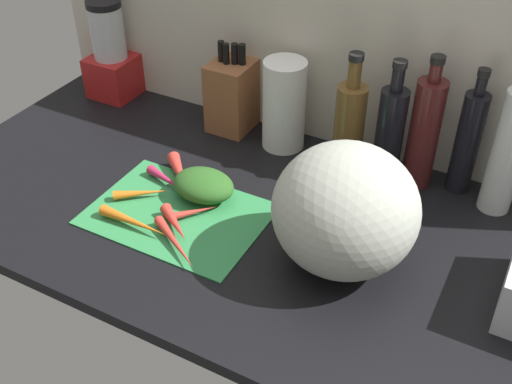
{
  "coord_description": "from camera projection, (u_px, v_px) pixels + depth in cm",
  "views": [
    {
      "loc": [
        49.7,
        -97.51,
        90.96
      ],
      "look_at": [
        -0.21,
        -4.27,
        10.2
      ],
      "focal_mm": 43.65,
      "sensor_mm": 36.0,
      "label": 1
    }
  ],
  "objects": [
    {
      "name": "carrot_7",
      "position": [
        203.0,
        184.0,
        1.49
      ],
      "size": [
        10.63,
        5.81,
        2.17
      ],
      "primitive_type": "cone",
      "rotation": [
        0.0,
        1.57,
        -0.37
      ],
      "color": "#B2264C",
      "rests_on": "cutting_board"
    },
    {
      "name": "bottle_4",
      "position": [
        509.0,
        150.0,
        1.36
      ],
      "size": [
        7.3,
        7.3,
        38.49
      ],
      "color": "silver",
      "rests_on": "ground_plane"
    },
    {
      "name": "carrot_greens_pile",
      "position": [
        203.0,
        185.0,
        1.45
      ],
      "size": [
        15.03,
        11.56,
        6.36
      ],
      "primitive_type": "ellipsoid",
      "color": "#2D6023",
      "rests_on": "cutting_board"
    },
    {
      "name": "carrot_1",
      "position": [
        141.0,
        193.0,
        1.46
      ],
      "size": [
        11.73,
        9.48,
        2.21
      ],
      "primitive_type": "cone",
      "rotation": [
        0.0,
        1.57,
        0.64
      ],
      "color": "orange",
      "rests_on": "cutting_board"
    },
    {
      "name": "carrot_2",
      "position": [
        175.0,
        223.0,
        1.37
      ],
      "size": [
        11.49,
        9.19,
        2.75
      ],
      "primitive_type": "cone",
      "rotation": [
        0.0,
        1.57,
        -0.61
      ],
      "color": "red",
      "rests_on": "cutting_board"
    },
    {
      "name": "wall_back",
      "position": [
        340.0,
        33.0,
        1.51
      ],
      "size": [
        170.0,
        3.0,
        60.0
      ],
      "primitive_type": "cube",
      "color": "beige",
      "rests_on": "ground_plane"
    },
    {
      "name": "bottle_1",
      "position": [
        389.0,
        134.0,
        1.46
      ],
      "size": [
        6.67,
        6.67,
        31.9
      ],
      "color": "black",
      "rests_on": "ground_plane"
    },
    {
      "name": "carrot_4",
      "position": [
        134.0,
        222.0,
        1.38
      ],
      "size": [
        17.82,
        2.94,
        2.57
      ],
      "primitive_type": "cone",
      "rotation": [
        0.0,
        1.57,
        -0.02
      ],
      "color": "orange",
      "rests_on": "cutting_board"
    },
    {
      "name": "ground_plane",
      "position": [
        266.0,
        223.0,
        1.43
      ],
      "size": [
        170.0,
        80.0,
        3.0
      ],
      "primitive_type": "cube",
      "color": "black"
    },
    {
      "name": "winter_squash",
      "position": [
        345.0,
        210.0,
        1.23
      ],
      "size": [
        29.55,
        29.07,
        27.26
      ],
      "primitive_type": "ellipsoid",
      "color": "#B2B7A8",
      "rests_on": "ground_plane"
    },
    {
      "name": "carrot_3",
      "position": [
        180.0,
        175.0,
        1.51
      ],
      "size": [
        14.08,
        13.69,
        3.33
      ],
      "primitive_type": "cone",
      "rotation": [
        0.0,
        1.57,
        -0.76
      ],
      "color": "red",
      "rests_on": "cutting_board"
    },
    {
      "name": "carrot_5",
      "position": [
        175.0,
        243.0,
        1.33
      ],
      "size": [
        16.28,
        11.12,
        2.24
      ],
      "primitive_type": "cone",
      "rotation": [
        0.0,
        1.57,
        -0.55
      ],
      "color": "red",
      "rests_on": "cutting_board"
    },
    {
      "name": "carrot_0",
      "position": [
        193.0,
        212.0,
        1.41
      ],
      "size": [
        9.04,
        9.67,
        2.04
      ],
      "primitive_type": "cone",
      "rotation": [
        0.0,
        1.57,
        0.83
      ],
      "color": "red",
      "rests_on": "cutting_board"
    },
    {
      "name": "carrot_6",
      "position": [
        166.0,
        179.0,
        1.51
      ],
      "size": [
        12.71,
        5.68,
        2.38
      ],
      "primitive_type": "cone",
      "rotation": [
        0.0,
        1.57,
        -0.27
      ],
      "color": "#B2264C",
      "rests_on": "cutting_board"
    },
    {
      "name": "blender_appliance",
      "position": [
        111.0,
        56.0,
        1.81
      ],
      "size": [
        12.93,
        12.93,
        28.97
      ],
      "color": "red",
      "rests_on": "ground_plane"
    },
    {
      "name": "paper_towel_roll",
      "position": [
        284.0,
        105.0,
        1.59
      ],
      "size": [
        11.12,
        11.12,
        23.98
      ],
      "primitive_type": "cylinder",
      "color": "white",
      "rests_on": "ground_plane"
    },
    {
      "name": "bottle_2",
      "position": [
        424.0,
        132.0,
        1.45
      ],
      "size": [
        7.17,
        7.17,
        33.43
      ],
      "color": "#471919",
      "rests_on": "ground_plane"
    },
    {
      "name": "cutting_board",
      "position": [
        178.0,
        214.0,
        1.43
      ],
      "size": [
        39.83,
        28.55,
        0.8
      ],
      "primitive_type": "cube",
      "color": "#338C4C",
      "rests_on": "ground_plane"
    },
    {
      "name": "knife_block",
      "position": [
        233.0,
        94.0,
        1.68
      ],
      "size": [
        10.9,
        12.95,
        24.8
      ],
      "color": "brown",
      "rests_on": "ground_plane"
    },
    {
      "name": "bottle_0",
      "position": [
        349.0,
        126.0,
        1.5
      ],
      "size": [
        7.4,
        7.4,
        31.53
      ],
      "color": "brown",
      "rests_on": "ground_plane"
    },
    {
      "name": "bottle_3",
      "position": [
        468.0,
        141.0,
        1.43
      ],
      "size": [
        5.81,
        5.81,
        31.46
      ],
      "color": "black",
      "rests_on": "ground_plane"
    }
  ]
}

